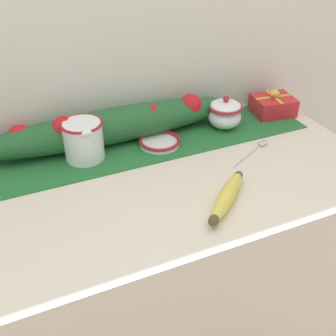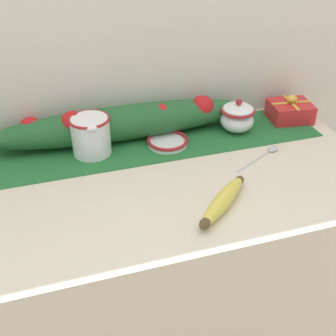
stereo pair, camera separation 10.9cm
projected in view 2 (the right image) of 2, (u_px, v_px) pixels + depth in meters
countertop at (146, 294)px, 1.37m from camera, size 1.33×0.61×0.90m
back_wall at (110, 35)px, 1.22m from camera, size 2.13×0.04×2.40m
table_runner at (126, 148)px, 1.27m from camera, size 1.22×0.22×0.00m
cream_pitcher at (91, 134)px, 1.21m from camera, size 0.12×0.14×0.12m
sugar_bowl at (237, 117)px, 1.33m from camera, size 0.11×0.11×0.11m
small_dish at (168, 141)px, 1.28m from camera, size 0.13×0.13×0.02m
banana at (223, 201)px, 1.02m from camera, size 0.19×0.17×0.04m
spoon at (270, 151)px, 1.25m from camera, size 0.17×0.10×0.01m
gift_box at (290, 111)px, 1.41m from camera, size 0.15×0.13×0.09m
poinsettia_garland at (122, 122)px, 1.29m from camera, size 0.82×0.12×0.12m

